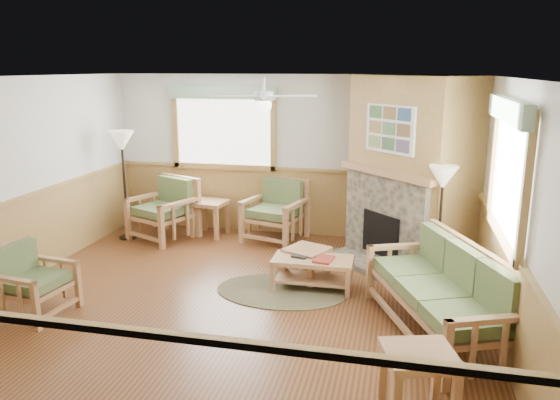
% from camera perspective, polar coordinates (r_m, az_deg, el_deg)
% --- Properties ---
extents(floor, '(6.00, 6.00, 0.01)m').
position_cam_1_polar(floor, '(6.83, -4.66, -10.66)').
color(floor, brown).
rests_on(floor, ground).
extents(ceiling, '(6.00, 6.00, 0.01)m').
position_cam_1_polar(ceiling, '(6.22, -5.15, 12.67)').
color(ceiling, white).
rests_on(ceiling, floor).
extents(wall_back, '(6.00, 0.02, 2.70)m').
position_cam_1_polar(wall_back, '(9.24, 0.75, 4.63)').
color(wall_back, silver).
rests_on(wall_back, floor).
extents(wall_front, '(6.00, 0.02, 2.70)m').
position_cam_1_polar(wall_front, '(3.78, -18.95, -9.73)').
color(wall_front, silver).
rests_on(wall_front, floor).
extents(wall_left, '(0.02, 6.00, 2.70)m').
position_cam_1_polar(wall_left, '(7.83, -26.33, 1.55)').
color(wall_left, silver).
rests_on(wall_left, floor).
extents(wall_right, '(0.02, 6.00, 2.70)m').
position_cam_1_polar(wall_right, '(6.20, 22.59, -0.96)').
color(wall_right, silver).
rests_on(wall_right, floor).
extents(wainscot, '(6.00, 6.00, 1.10)m').
position_cam_1_polar(wainscot, '(6.62, -4.75, -6.28)').
color(wainscot, '#9E7A40').
rests_on(wainscot, floor).
extents(fireplace, '(3.11, 3.11, 2.70)m').
position_cam_1_polar(fireplace, '(8.11, 13.63, 2.97)').
color(fireplace, '#9E7A40').
rests_on(fireplace, floor).
extents(window_back, '(1.90, 0.16, 1.50)m').
position_cam_1_polar(window_back, '(9.38, -6.01, 11.94)').
color(window_back, white).
rests_on(window_back, wall_back).
extents(window_right, '(0.16, 1.90, 1.50)m').
position_cam_1_polar(window_right, '(5.83, 23.59, 9.87)').
color(window_right, white).
rests_on(window_right, wall_right).
extents(ceiling_fan, '(1.59, 1.59, 0.36)m').
position_cam_1_polar(ceiling_fan, '(6.43, -1.70, 12.39)').
color(ceiling_fan, white).
rests_on(ceiling_fan, ceiling).
extents(sofa, '(2.30, 1.63, 0.98)m').
position_cam_1_polar(sofa, '(6.12, 16.17, -9.14)').
color(sofa, '#AA7A4F').
rests_on(sofa, floor).
extents(armchair_back_left, '(1.19, 1.19, 1.01)m').
position_cam_1_polar(armchair_back_left, '(9.28, -12.12, -0.96)').
color(armchair_back_left, '#AA7A4F').
rests_on(armchair_back_left, floor).
extents(armchair_back_right, '(1.08, 1.08, 0.99)m').
position_cam_1_polar(armchair_back_right, '(9.01, -0.53, -1.16)').
color(armchair_back_right, '#AA7A4F').
rests_on(armchair_back_right, floor).
extents(armchair_left, '(0.82, 0.82, 0.83)m').
position_cam_1_polar(armchair_left, '(6.97, -24.39, -7.66)').
color(armchair_left, '#AA7A4F').
rests_on(armchair_left, floor).
extents(coffee_table, '(1.04, 0.53, 0.41)m').
position_cam_1_polar(coffee_table, '(7.15, 3.42, -7.65)').
color(coffee_table, '#AA7A4F').
rests_on(coffee_table, floor).
extents(end_table_chairs, '(0.60, 0.59, 0.60)m').
position_cam_1_polar(end_table_chairs, '(9.38, -7.30, -1.90)').
color(end_table_chairs, '#AA7A4F').
rests_on(end_table_chairs, floor).
extents(end_table_sofa, '(0.68, 0.66, 0.62)m').
position_cam_1_polar(end_table_sofa, '(4.76, 14.19, -18.37)').
color(end_table_sofa, '#AA7A4F').
rests_on(end_table_sofa, floor).
extents(footstool, '(0.67, 0.67, 0.44)m').
position_cam_1_polar(footstool, '(7.43, 2.79, -6.67)').
color(footstool, '#AA7A4F').
rests_on(footstool, floor).
extents(braided_rug, '(2.10, 2.10, 0.01)m').
position_cam_1_polar(braided_rug, '(7.11, 0.13, -9.49)').
color(braided_rug, '#4B452E').
rests_on(braided_rug, floor).
extents(floor_lamp_left, '(0.43, 0.43, 1.82)m').
position_cam_1_polar(floor_lamp_left, '(9.36, -15.93, 1.49)').
color(floor_lamp_left, black).
rests_on(floor_lamp_left, floor).
extents(floor_lamp_right, '(0.41, 0.41, 1.62)m').
position_cam_1_polar(floor_lamp_right, '(7.26, 16.33, -2.81)').
color(floor_lamp_right, black).
rests_on(floor_lamp_right, floor).
extents(book_red, '(0.26, 0.33, 0.03)m').
position_cam_1_polar(book_red, '(7.00, 4.60, -6.08)').
color(book_red, maroon).
rests_on(book_red, coffee_table).
extents(book_dark, '(0.27, 0.31, 0.03)m').
position_cam_1_polar(book_dark, '(7.16, 2.35, -5.64)').
color(book_dark, black).
rests_on(book_dark, coffee_table).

